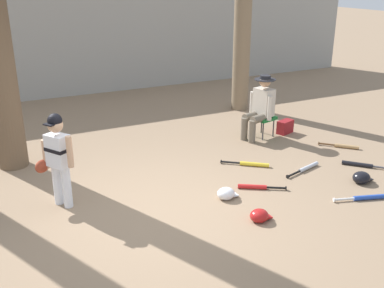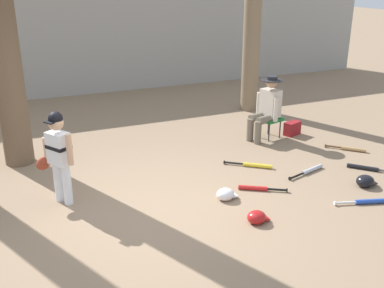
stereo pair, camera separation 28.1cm
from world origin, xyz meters
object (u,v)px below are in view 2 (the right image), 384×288
at_px(seated_spectator, 267,106).
at_px(handbag_beside_stool, 292,128).
at_px(folding_stool, 269,120).
at_px(batting_helmet_white, 226,194).
at_px(tree_behind_spectator, 253,7).
at_px(batting_helmet_black, 365,181).
at_px(bat_aluminum_silver, 310,170).
at_px(bat_blue_youth, 367,202).
at_px(bat_wood_tan, 350,149).
at_px(young_ballplayer, 58,152).
at_px(bat_yellow_trainer, 254,165).
at_px(bat_red_barrel, 257,188).
at_px(batting_helmet_red, 257,217).
at_px(bat_black_composite, 367,168).

relative_size(seated_spectator, handbag_beside_stool, 3.53).
distance_m(folding_stool, batting_helmet_white, 2.74).
distance_m(tree_behind_spectator, batting_helmet_black, 4.78).
relative_size(bat_aluminum_silver, batting_helmet_white, 2.58).
bearing_deg(handbag_beside_stool, bat_blue_youth, -104.48).
bearing_deg(tree_behind_spectator, bat_wood_tan, -83.14).
distance_m(young_ballplayer, bat_aluminum_silver, 3.86).
height_order(seated_spectator, bat_blue_youth, seated_spectator).
xyz_separation_m(young_ballplayer, batting_helmet_black, (4.20, -1.28, -0.66)).
distance_m(young_ballplayer, handbag_beside_stool, 4.71).
height_order(handbag_beside_stool, bat_yellow_trainer, handbag_beside_stool).
relative_size(bat_red_barrel, batting_helmet_black, 1.96).
height_order(tree_behind_spectator, batting_helmet_red, tree_behind_spectator).
bearing_deg(folding_stool, batting_helmet_red, -124.94).
height_order(tree_behind_spectator, bat_wood_tan, tree_behind_spectator).
bearing_deg(tree_behind_spectator, seated_spectator, -111.07).
bearing_deg(bat_black_composite, bat_wood_tan, 65.76).
height_order(bat_aluminum_silver, bat_red_barrel, same).
distance_m(young_ballplayer, bat_red_barrel, 2.84).
distance_m(bat_blue_youth, batting_helmet_black, 0.57).
height_order(batting_helmet_white, batting_helmet_red, batting_helmet_white).
relative_size(young_ballplayer, folding_stool, 2.69).
bearing_deg(bat_aluminum_silver, batting_helmet_red, -147.71).
bearing_deg(bat_yellow_trainer, tree_behind_spectator, 61.44).
distance_m(handbag_beside_stool, bat_yellow_trainer, 1.85).
relative_size(handbag_beside_stool, batting_helmet_white, 1.12).
height_order(bat_yellow_trainer, batting_helmet_black, batting_helmet_black).
xyz_separation_m(batting_helmet_black, batting_helmet_red, (-2.02, -0.26, -0.01)).
distance_m(bat_aluminum_silver, bat_wood_tan, 1.34).
bearing_deg(batting_helmet_red, batting_helmet_black, 7.36).
relative_size(tree_behind_spectator, seated_spectator, 4.28).
relative_size(handbag_beside_stool, bat_black_composite, 0.53).
bearing_deg(batting_helmet_white, tree_behind_spectator, 55.93).
distance_m(seated_spectator, batting_helmet_black, 2.44).
bearing_deg(batting_helmet_red, bat_black_composite, 15.90).
distance_m(bat_yellow_trainer, bat_aluminum_silver, 0.89).
relative_size(seated_spectator, bat_yellow_trainer, 1.80).
relative_size(bat_aluminum_silver, bat_red_barrel, 1.23).
relative_size(folding_stool, bat_yellow_trainer, 0.73).
xyz_separation_m(young_ballplayer, batting_helmet_white, (2.10, -0.82, -0.67)).
bearing_deg(bat_black_composite, handbag_beside_stool, 93.34).
xyz_separation_m(handbag_beside_stool, bat_wood_tan, (0.46, -1.12, -0.10)).
distance_m(young_ballplayer, bat_blue_youth, 4.25).
bearing_deg(folding_stool, batting_helmet_white, -134.91).
relative_size(young_ballplayer, batting_helmet_red, 4.45).
distance_m(bat_yellow_trainer, batting_helmet_white, 1.24).
bearing_deg(bat_yellow_trainer, bat_blue_youth, -65.31).
relative_size(bat_black_composite, batting_helmet_black, 1.97).
distance_m(folding_stool, bat_aluminum_silver, 1.71).
bearing_deg(batting_helmet_black, bat_red_barrel, 161.50).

